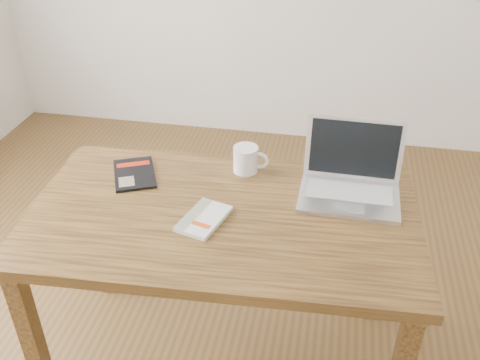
% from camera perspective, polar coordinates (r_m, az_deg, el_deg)
% --- Properties ---
extents(room, '(4.04, 4.04, 2.70)m').
position_cam_1_polar(room, '(1.59, -4.22, 15.30)').
color(room, brown).
rests_on(room, ground).
extents(desk, '(1.37, 0.83, 0.75)m').
position_cam_1_polar(desk, '(1.88, -1.85, -5.68)').
color(desk, '#533819').
rests_on(desk, ground).
extents(white_guidebook, '(0.17, 0.22, 0.02)m').
position_cam_1_polar(white_guidebook, '(1.79, -3.88, -4.14)').
color(white_guidebook, silver).
rests_on(white_guidebook, desk).
extents(black_guidebook, '(0.23, 0.26, 0.01)m').
position_cam_1_polar(black_guidebook, '(2.06, -11.20, 0.66)').
color(black_guidebook, black).
rests_on(black_guidebook, desk).
extents(laptop, '(0.35, 0.29, 0.25)m').
position_cam_1_polar(laptop, '(1.94, 11.73, 0.03)').
color(laptop, silver).
rests_on(laptop, desk).
extents(coffee_mug, '(0.14, 0.09, 0.10)m').
position_cam_1_polar(coffee_mug, '(2.02, 0.70, 2.27)').
color(coffee_mug, white).
rests_on(coffee_mug, desk).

